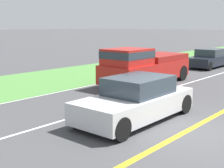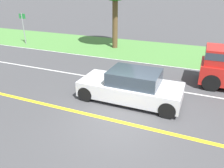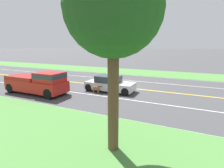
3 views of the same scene
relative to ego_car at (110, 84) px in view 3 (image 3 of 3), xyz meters
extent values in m
plane|color=#424244|center=(-1.77, -0.11, -0.65)|extent=(400.00, 400.00, 0.00)
cube|color=yellow|center=(-1.77, -0.11, -0.65)|extent=(0.18, 160.00, 0.01)
cube|color=white|center=(5.23, -0.11, -0.65)|extent=(0.14, 160.00, 0.01)
cube|color=white|center=(-8.77, -0.11, -0.65)|extent=(0.14, 160.00, 0.01)
cube|color=white|center=(1.73, -0.11, -0.65)|extent=(0.10, 160.00, 0.01)
cube|color=white|center=(-5.27, -0.11, -0.65)|extent=(0.10, 160.00, 0.01)
cube|color=#4C843D|center=(8.23, -0.11, -0.63)|extent=(6.00, 160.00, 0.03)
cube|color=#4C843D|center=(-11.77, -0.11, -0.63)|extent=(6.00, 160.00, 0.03)
cube|color=silver|center=(0.00, 0.04, -0.14)|extent=(1.80, 4.35, 0.65)
cube|color=#2D3842|center=(0.00, -0.13, 0.47)|extent=(1.55, 2.09, 0.56)
cylinder|color=black|center=(0.81, 1.79, -0.32)|extent=(0.22, 0.66, 0.66)
cylinder|color=black|center=(0.81, -1.70, -0.32)|extent=(0.22, 0.66, 0.66)
cylinder|color=black|center=(-0.81, 1.79, -0.32)|extent=(0.22, 0.66, 0.66)
cylinder|color=black|center=(-0.81, -1.70, -0.32)|extent=(0.22, 0.66, 0.66)
ellipsoid|color=olive|center=(1.12, -0.79, -0.16)|extent=(0.22, 0.62, 0.27)
cylinder|color=olive|center=(1.18, -0.57, -0.47)|extent=(0.07, 0.07, 0.36)
cylinder|color=olive|center=(1.19, -1.00, -0.47)|extent=(0.07, 0.07, 0.36)
cylinder|color=olive|center=(1.04, -0.58, -0.47)|extent=(0.07, 0.07, 0.36)
cylinder|color=olive|center=(1.06, -1.00, -0.47)|extent=(0.07, 0.07, 0.36)
cylinder|color=olive|center=(1.11, -0.53, -0.05)|extent=(0.13, 0.17, 0.16)
sphere|color=olive|center=(1.10, -0.42, 0.01)|extent=(0.22, 0.22, 0.21)
ellipsoid|color=#331E14|center=(1.10, -0.28, -0.01)|extent=(0.10, 0.10, 0.08)
cone|color=brown|center=(1.16, -0.43, 0.09)|extent=(0.07, 0.07, 0.09)
cone|color=brown|center=(1.05, -0.43, 0.09)|extent=(0.07, 0.07, 0.09)
cylinder|color=olive|center=(1.13, -1.19, -0.12)|extent=(0.06, 0.23, 0.23)
cube|color=red|center=(3.29, -5.38, 0.05)|extent=(1.96, 5.51, 0.90)
cube|color=red|center=(3.29, -3.78, 0.88)|extent=(1.73, 2.08, 0.77)
cube|color=#2D3842|center=(3.29, -3.78, 1.00)|extent=(1.75, 2.11, 0.34)
cube|color=maroon|center=(3.29, -6.53, 0.66)|extent=(1.93, 3.13, 0.32)
cylinder|color=black|center=(4.18, -3.20, -0.24)|extent=(0.22, 0.82, 0.82)
cylinder|color=black|center=(4.18, -7.55, -0.24)|extent=(0.22, 0.82, 0.82)
cylinder|color=black|center=(2.40, -3.20, -0.24)|extent=(0.22, 0.82, 0.82)
cylinder|color=black|center=(2.40, -7.55, -0.24)|extent=(0.22, 0.82, 0.82)
cylinder|color=brown|center=(8.03, 4.01, 1.44)|extent=(0.42, 0.42, 4.17)
sphere|color=#23561E|center=(8.03, 4.01, 4.63)|extent=(3.41, 3.41, 3.41)
camera|label=1|loc=(-5.69, 7.85, 2.34)|focal=50.00mm
camera|label=2|loc=(-8.14, -2.53, 3.92)|focal=35.00mm
camera|label=3|loc=(13.72, 6.62, 3.41)|focal=28.00mm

